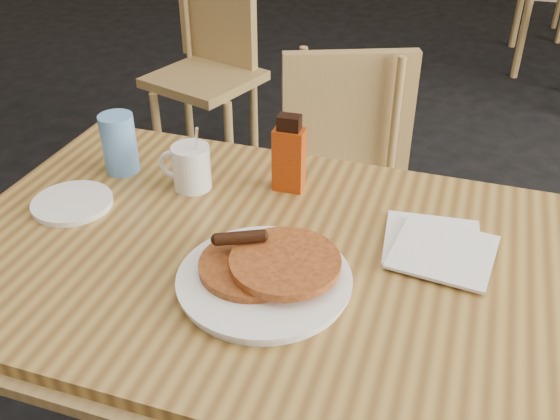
# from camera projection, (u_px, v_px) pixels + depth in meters

# --- Properties ---
(main_table) EXTENTS (1.19, 0.83, 0.75)m
(main_table) POSITION_uv_depth(u_px,v_px,m) (255.00, 267.00, 1.16)
(main_table) COLOR olive
(main_table) RESTS_ON floor
(chair_main_far) EXTENTS (0.49, 0.51, 0.85)m
(chair_main_far) POSITION_uv_depth(u_px,v_px,m) (339.00, 176.00, 1.83)
(chair_main_far) COLOR #A37D4C
(chair_main_far) RESTS_ON floor
(chair_wall_extra) EXTENTS (0.52, 0.53, 0.90)m
(chair_wall_extra) POSITION_uv_depth(u_px,v_px,m) (211.00, 50.00, 2.69)
(chair_wall_extra) COLOR #A37D4C
(chair_wall_extra) RESTS_ON floor
(pancake_plate) EXTENTS (0.29, 0.29, 0.07)m
(pancake_plate) POSITION_uv_depth(u_px,v_px,m) (266.00, 274.00, 1.04)
(pancake_plate) COLOR white
(pancake_plate) RESTS_ON main_table
(coffee_mug) EXTENTS (0.11, 0.08, 0.15)m
(coffee_mug) POSITION_uv_depth(u_px,v_px,m) (190.00, 166.00, 1.29)
(coffee_mug) COLOR white
(coffee_mug) RESTS_ON main_table
(syrup_bottle) EXTENTS (0.06, 0.04, 0.17)m
(syrup_bottle) POSITION_uv_depth(u_px,v_px,m) (289.00, 156.00, 1.27)
(syrup_bottle) COLOR maroon
(syrup_bottle) RESTS_ON main_table
(napkin_stack) EXTENTS (0.21, 0.22, 0.01)m
(napkin_stack) POSITION_uv_depth(u_px,v_px,m) (438.00, 247.00, 1.13)
(napkin_stack) COLOR white
(napkin_stack) RESTS_ON main_table
(blue_tumbler) EXTENTS (0.09, 0.09, 0.13)m
(blue_tumbler) POSITION_uv_depth(u_px,v_px,m) (119.00, 143.00, 1.34)
(blue_tumbler) COLOR #5E99DD
(blue_tumbler) RESTS_ON main_table
(side_saucer) EXTENTS (0.19, 0.19, 0.01)m
(side_saucer) POSITION_uv_depth(u_px,v_px,m) (72.00, 203.00, 1.25)
(side_saucer) COLOR white
(side_saucer) RESTS_ON main_table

